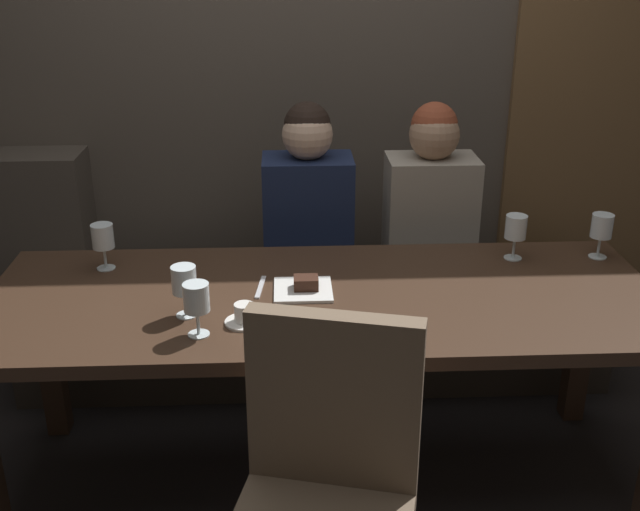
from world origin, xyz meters
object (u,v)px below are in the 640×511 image
dining_table (324,318)px  diner_bearded (430,203)px  fork_on_table (261,287)px  banquette_bench (315,331)px  espresso_cup (244,315)px  wine_glass_center_back (602,228)px  wine_glass_near_right (516,229)px  wine_glass_far_left (196,300)px  diner_redhead (308,204)px  wine_glass_far_right (103,239)px  dessert_plate (304,287)px  wine_glass_end_right (184,282)px  chair_near_side (325,487)px

dining_table → diner_bearded: bearing=55.5°
dining_table → fork_on_table: 0.23m
banquette_bench → espresso_cup: espresso_cup is taller
dining_table → wine_glass_center_back: size_ratio=13.41×
wine_glass_near_right → fork_on_table: 0.94m
wine_glass_far_left → wine_glass_center_back: size_ratio=1.00×
diner_redhead → diner_bearded: (0.50, -0.00, -0.00)m
diner_redhead → fork_on_table: size_ratio=4.58×
wine_glass_far_right → espresso_cup: bearing=-40.9°
banquette_bench → diner_redhead: bearing=-157.9°
dining_table → diner_bearded: diner_bearded is taller
dessert_plate → fork_on_table: bearing=167.5°
dining_table → wine_glass_far_left: wine_glass_far_left is taller
wine_glass_near_right → banquette_bench: bearing=148.2°
banquette_bench → wine_glass_end_right: (-0.43, -0.83, 0.62)m
dining_table → wine_glass_end_right: bearing=-163.0°
diner_redhead → wine_glass_far_right: size_ratio=4.75×
wine_glass_end_right → wine_glass_center_back: same height
chair_near_side → wine_glass_end_right: size_ratio=5.98×
dining_table → wine_glass_end_right: 0.49m
chair_near_side → dessert_plate: (-0.03, 0.75, 0.20)m
wine_glass_far_left → fork_on_table: size_ratio=0.96×
espresso_cup → wine_glass_near_right: bearing=25.8°
diner_bearded → espresso_cup: 1.13m
wine_glass_near_right → dining_table: bearing=-159.0°
banquette_bench → dessert_plate: size_ratio=13.16×
chair_near_side → wine_glass_center_back: 1.47m
chair_near_side → fork_on_table: bearing=102.4°
banquette_bench → wine_glass_near_right: wine_glass_near_right is taller
chair_near_side → diner_redhead: (0.01, 1.41, 0.26)m
diner_bearded → wine_glass_far_left: bearing=-132.1°
diner_bearded → espresso_cup: diner_bearded is taller
diner_bearded → wine_glass_center_back: 0.68m
dining_table → banquette_bench: bearing=90.0°
wine_glass_far_right → wine_glass_end_right: size_ratio=1.00×
wine_glass_far_left → wine_glass_near_right: bearing=25.9°
diner_redhead → wine_glass_far_left: size_ratio=4.75×
diner_bearded → wine_glass_end_right: diner_bearded is taller
wine_glass_end_right → fork_on_table: 0.31m
banquette_bench → diner_redhead: size_ratio=3.21×
dining_table → dessert_plate: (-0.06, 0.03, 0.10)m
dining_table → espresso_cup: (-0.25, -0.19, 0.11)m
wine_glass_center_back → wine_glass_end_right: bearing=-164.6°
wine_glass_far_right → fork_on_table: bearing=-18.9°
chair_near_side → espresso_cup: (-0.21, 0.53, 0.21)m
diner_redhead → wine_glass_end_right: diner_redhead is taller
espresso_cup → wine_glass_far_left: bearing=-152.9°
wine_glass_end_right → fork_on_table: bearing=40.6°
diner_bearded → wine_glass_far_right: (-1.22, -0.44, 0.04)m
chair_near_side → dessert_plate: chair_near_side is taller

